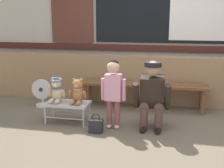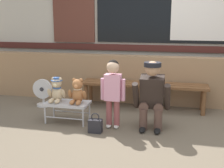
% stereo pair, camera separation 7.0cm
% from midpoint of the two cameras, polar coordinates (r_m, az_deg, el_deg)
% --- Properties ---
extents(ground_plane, '(60.00, 60.00, 0.00)m').
position_cam_midpoint_polar(ground_plane, '(4.01, 7.31, -9.37)').
color(ground_plane, brown).
extents(brick_low_wall, '(7.72, 0.25, 0.85)m').
position_cam_midpoint_polar(brick_low_wall, '(5.25, 9.11, 0.74)').
color(brick_low_wall, '#997551').
rests_on(brick_low_wall, ground).
extents(shop_facade, '(7.88, 0.26, 3.24)m').
position_cam_midpoint_polar(shop_facade, '(5.65, 10.01, 13.90)').
color(shop_facade, '#B7B2A3').
rests_on(shop_facade, ground).
extents(wooden_bench_long, '(2.10, 0.40, 0.44)m').
position_cam_midpoint_polar(wooden_bench_long, '(4.92, 6.54, -0.60)').
color(wooden_bench_long, brown).
rests_on(wooden_bench_long, ground).
extents(small_display_bench, '(0.64, 0.36, 0.30)m').
position_cam_midpoint_polar(small_display_bench, '(4.34, -8.23, -3.96)').
color(small_display_bench, '#BCBCC1').
rests_on(small_display_bench, ground).
extents(teddy_bear_with_hat, '(0.28, 0.27, 0.36)m').
position_cam_midpoint_polar(teddy_bear_with_hat, '(4.34, -10.28, -1.18)').
color(teddy_bear_with_hat, '#CCB289').
rests_on(teddy_bear_with_hat, small_display_bench).
extents(teddy_bear_plain, '(0.28, 0.26, 0.36)m').
position_cam_midpoint_polar(teddy_bear_plain, '(4.23, -6.29, -1.55)').
color(teddy_bear_plain, '#A86B3D').
rests_on(teddy_bear_plain, small_display_bench).
extents(child_standing, '(0.35, 0.18, 0.96)m').
position_cam_midpoint_polar(child_standing, '(3.98, 0.68, -0.47)').
color(child_standing, '#994C4C').
rests_on(child_standing, ground).
extents(adult_crouching, '(0.50, 0.49, 0.95)m').
position_cam_midpoint_polar(adult_crouching, '(4.02, 8.43, -2.11)').
color(adult_crouching, brown).
rests_on(adult_crouching, ground).
extents(handbag_on_ground, '(0.18, 0.11, 0.27)m').
position_cam_midpoint_polar(handbag_on_ground, '(3.96, -2.75, -8.10)').
color(handbag_on_ground, '#232328').
rests_on(handbag_on_ground, ground).
extents(floor_fan, '(0.34, 0.24, 0.48)m').
position_cam_midpoint_polar(floor_fan, '(5.19, -12.95, -1.68)').
color(floor_fan, silver).
rests_on(floor_fan, ground).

